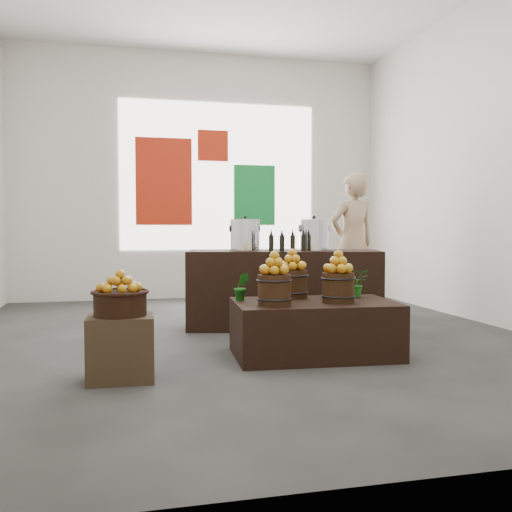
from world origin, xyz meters
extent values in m
plane|color=#3E3E3B|center=(0.00, 0.00, 0.00)|extent=(7.00, 7.00, 0.00)
cube|color=silver|center=(0.00, 3.50, 2.00)|extent=(6.00, 0.04, 4.00)
cube|color=white|center=(0.30, 3.48, 2.00)|extent=(3.20, 0.02, 2.40)
cube|color=#B6240E|center=(-0.60, 3.47, 1.90)|extent=(0.90, 0.04, 1.40)
cube|color=#137F32|center=(0.90, 3.47, 1.70)|extent=(0.70, 0.04, 1.00)
cube|color=#B6240E|center=(0.20, 3.47, 2.50)|extent=(0.50, 0.04, 0.50)
cube|color=#463720|center=(-1.31, -1.40, 0.25)|extent=(0.51, 0.43, 0.50)
cylinder|color=black|center=(-1.31, -1.40, 0.59)|extent=(0.40, 0.40, 0.18)
cube|color=black|center=(0.40, -0.98, 0.25)|extent=(1.50, 0.98, 0.50)
cylinder|color=#351F0E|center=(-0.02, -1.15, 0.63)|extent=(0.29, 0.29, 0.27)
cylinder|color=#351F0E|center=(0.58, -1.10, 0.63)|extent=(0.29, 0.29, 0.27)
cylinder|color=#351F0E|center=(0.28, -0.70, 0.63)|extent=(0.29, 0.29, 0.27)
imported|color=#155C13|center=(0.88, -0.79, 0.63)|extent=(0.27, 0.24, 0.27)
imported|color=#155C13|center=(-0.23, -0.77, 0.63)|extent=(0.15, 0.13, 0.25)
cube|color=black|center=(0.54, 0.49, 0.45)|extent=(2.30, 1.19, 0.90)
cylinder|color=silver|center=(0.10, 0.59, 1.07)|extent=(0.34, 0.34, 0.34)
cylinder|color=silver|center=(0.88, 0.40, 1.07)|extent=(0.34, 0.34, 0.34)
imported|color=tan|center=(1.81, 1.45, 0.96)|extent=(0.77, 0.59, 1.91)
camera|label=1|loc=(-1.32, -5.85, 1.18)|focal=40.00mm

